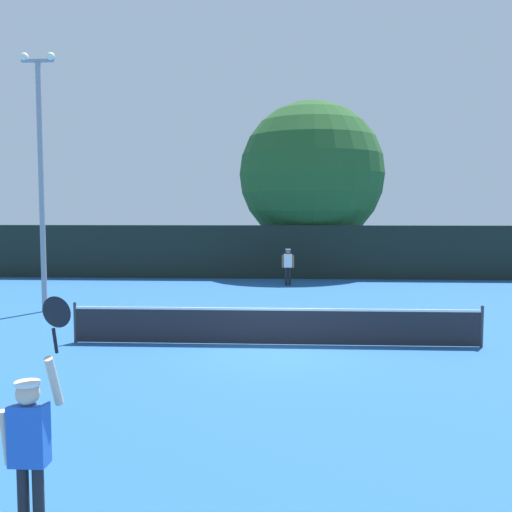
% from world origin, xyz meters
% --- Properties ---
extents(ground_plane, '(120.00, 120.00, 0.00)m').
position_xyz_m(ground_plane, '(0.00, 0.00, 0.00)').
color(ground_plane, '#235693').
extents(tennis_net, '(10.60, 0.08, 1.07)m').
position_xyz_m(tennis_net, '(0.00, 0.00, 0.51)').
color(tennis_net, '#232328').
rests_on(tennis_net, ground).
extents(perimeter_fence, '(30.26, 0.12, 2.72)m').
position_xyz_m(perimeter_fence, '(0.00, 14.51, 1.36)').
color(perimeter_fence, black).
rests_on(perimeter_fence, ground).
extents(player_serving, '(0.67, 0.40, 2.60)m').
position_xyz_m(player_serving, '(-2.34, -9.14, 1.16)').
color(player_serving, blue).
rests_on(player_serving, ground).
extents(player_receiving, '(0.57, 0.25, 1.70)m').
position_xyz_m(player_receiving, '(0.38, 11.91, 1.05)').
color(player_receiving, white).
rests_on(player_receiving, ground).
extents(tennis_ball, '(0.07, 0.07, 0.07)m').
position_xyz_m(tennis_ball, '(-0.29, 3.85, 0.03)').
color(tennis_ball, '#CCE033').
rests_on(tennis_ball, ground).
extents(light_pole, '(1.18, 0.28, 8.72)m').
position_xyz_m(light_pole, '(-8.02, 4.56, 4.93)').
color(light_pole, gray).
rests_on(light_pole, ground).
extents(large_tree, '(8.03, 8.03, 9.48)m').
position_xyz_m(large_tree, '(1.69, 17.75, 5.46)').
color(large_tree, brown).
rests_on(large_tree, ground).
extents(parked_car_near, '(2.13, 4.30, 1.69)m').
position_xyz_m(parked_car_near, '(-7.54, 20.66, 0.78)').
color(parked_car_near, red).
rests_on(parked_car_near, ground).
extents(parked_car_mid, '(2.16, 4.31, 1.69)m').
position_xyz_m(parked_car_mid, '(6.33, 20.40, 0.78)').
color(parked_car_mid, '#B7B7BC').
rests_on(parked_car_mid, ground).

